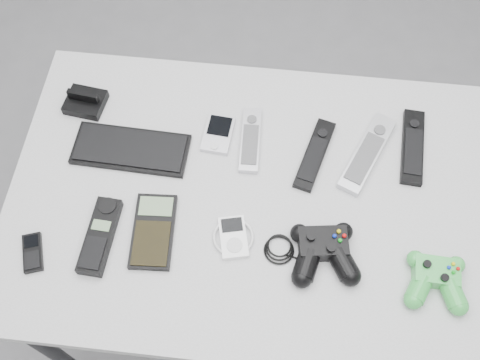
# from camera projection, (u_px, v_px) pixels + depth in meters

# --- Properties ---
(floor) EXTENTS (3.50, 3.50, 0.00)m
(floor) POSITION_uv_depth(u_px,v_px,m) (255.00, 310.00, 1.95)
(floor) COLOR slate
(floor) RESTS_ON ground
(desk) EXTENTS (1.16, 0.75, 0.78)m
(desk) POSITION_uv_depth(u_px,v_px,m) (261.00, 210.00, 1.34)
(desk) COLOR #9C9D9F
(desk) RESTS_ON floor
(pda_keyboard) EXTENTS (0.28, 0.13, 0.02)m
(pda_keyboard) POSITION_uv_depth(u_px,v_px,m) (131.00, 149.00, 1.33)
(pda_keyboard) COLOR black
(pda_keyboard) RESTS_ON desk
(dock_bracket) EXTENTS (0.10, 0.09, 0.05)m
(dock_bracket) POSITION_uv_depth(u_px,v_px,m) (84.00, 99.00, 1.38)
(dock_bracket) COLOR black
(dock_bracket) RESTS_ON desk
(pda) EXTENTS (0.08, 0.11, 0.02)m
(pda) POSITION_uv_depth(u_px,v_px,m) (218.00, 134.00, 1.35)
(pda) COLOR silver
(pda) RESTS_ON desk
(remote_silver_a) EXTENTS (0.05, 0.18, 0.02)m
(remote_silver_a) POSITION_uv_depth(u_px,v_px,m) (250.00, 140.00, 1.35)
(remote_silver_a) COLOR silver
(remote_silver_a) RESTS_ON desk
(remote_black_a) EXTENTS (0.09, 0.20, 0.02)m
(remote_black_a) POSITION_uv_depth(u_px,v_px,m) (315.00, 154.00, 1.33)
(remote_black_a) COLOR black
(remote_black_a) RESTS_ON desk
(remote_black_b) EXTENTS (0.06, 0.21, 0.02)m
(remote_black_b) POSITION_uv_depth(u_px,v_px,m) (413.00, 147.00, 1.34)
(remote_black_b) COLOR black
(remote_black_b) RESTS_ON desk
(remote_silver_b) EXTENTS (0.14, 0.23, 0.02)m
(remote_silver_b) POSITION_uv_depth(u_px,v_px,m) (367.00, 153.00, 1.33)
(remote_silver_b) COLOR #B8B8BF
(remote_silver_b) RESTS_ON desk
(mobile_phone) EXTENTS (0.07, 0.10, 0.01)m
(mobile_phone) POSITION_uv_depth(u_px,v_px,m) (33.00, 253.00, 1.21)
(mobile_phone) COLOR black
(mobile_phone) RESTS_ON desk
(cordless_handset) EXTENTS (0.07, 0.18, 0.03)m
(cordless_handset) POSITION_uv_depth(u_px,v_px,m) (100.00, 236.00, 1.22)
(cordless_handset) COLOR black
(cordless_handset) RESTS_ON desk
(calculator) EXTENTS (0.10, 0.18, 0.02)m
(calculator) POSITION_uv_depth(u_px,v_px,m) (153.00, 231.00, 1.23)
(calculator) COLOR black
(calculator) RESTS_ON desk
(mp3_player) EXTENTS (0.11, 0.11, 0.02)m
(mp3_player) POSITION_uv_depth(u_px,v_px,m) (233.00, 237.00, 1.23)
(mp3_player) COLOR white
(mp3_player) RESTS_ON desk
(controller_black) EXTENTS (0.27, 0.19, 0.05)m
(controller_black) POSITION_uv_depth(u_px,v_px,m) (324.00, 250.00, 1.20)
(controller_black) COLOR black
(controller_black) RESTS_ON desk
(controller_green) EXTENTS (0.14, 0.15, 0.04)m
(controller_green) POSITION_uv_depth(u_px,v_px,m) (436.00, 278.00, 1.17)
(controller_green) COLOR #258A40
(controller_green) RESTS_ON desk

